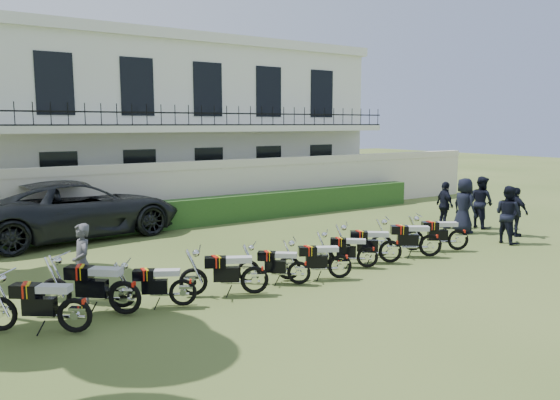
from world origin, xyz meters
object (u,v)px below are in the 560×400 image
Objects in this scene: inspector at (82,263)px; officer_3 at (464,206)px; motorcycle_1 at (125,289)px; officer_1 at (508,215)px; motorcycle_3 at (255,273)px; officer_2 at (515,212)px; officer_4 at (481,202)px; motorcycle_4 at (299,267)px; motorcycle_0 at (75,307)px; motorcycle_8 at (430,240)px; officer_5 at (445,205)px; motorcycle_2 at (183,286)px; suv at (76,209)px; motorcycle_5 at (340,261)px; motorcycle_7 at (390,246)px; motorcycle_6 at (368,252)px; motorcycle_9 at (458,235)px.

officer_3 is at bearing 90.91° from inspector.
officer_1 is at bearing -48.68° from motorcycle_1.
motorcycle_3 is 9.64m from officer_3.
inspector is 12.66m from officer_3.
officer_2 is 1.58m from officer_4.
inspector is at bearing 110.82° from motorcycle_4.
motorcycle_0 is 1.20× the size of motorcycle_4.
motorcycle_3 is at bearing 127.36° from motorcycle_8.
officer_1 is (8.02, 0.02, 0.47)m from motorcycle_4.
motorcycle_8 is at bearing -48.60° from motorcycle_1.
motorcycle_1 is at bearing 94.58° from officer_1.
motorcycle_1 reaches higher than motorcycle_0.
motorcycle_2 is at bearing 122.91° from officer_5.
officer_4 is (13.47, 1.81, 0.40)m from motorcycle_1.
motorcycle_4 is (3.98, -0.24, -0.10)m from motorcycle_1.
inspector is (-0.45, 1.29, 0.30)m from motorcycle_1.
suv is (1.08, 8.18, 0.41)m from motorcycle_1.
motorcycle_5 is 2.09m from motorcycle_7.
motorcycle_8 reaches higher than motorcycle_4.
motorcycle_7 is (2.06, 0.38, 0.03)m from motorcycle_5.
officer_4 is (7.17, 1.84, 0.49)m from motorcycle_6.
motorcycle_2 is (1.14, -0.14, -0.09)m from motorcycle_1.
inspector is 0.92× the size of officer_1.
motorcycle_3 reaches higher than motorcycle_7.
officer_4 is at bearing -3.82° from officer_2.
officer_5 is at bearing 95.02° from inspector.
motorcycle_6 is 0.73× the size of officer_3.
motorcycle_2 is at bearing 95.22° from officer_1.
motorcycle_3 reaches higher than motorcycle_5.
officer_2 reaches higher than motorcycle_3.
inspector is 1.02× the size of officer_2.
motorcycle_6 is at bearing 123.06° from motorcycle_8.
motorcycle_9 is 1.02× the size of officer_5.
motorcycle_1 is at bearing 112.17° from motorcycle_3.
motorcycle_7 is 0.95× the size of officer_5.
motorcycle_2 is 0.86× the size of officer_4.
officer_5 is at bearing -47.86° from motorcycle_2.
motorcycle_5 is at bearing -162.43° from suv.
motorcycle_9 reaches higher than motorcycle_7.
suv reaches higher than motorcycle_3.
motorcycle_2 is at bearing 113.14° from motorcycle_3.
officer_3 is at bearing -34.78° from motorcycle_7.
motorcycle_0 reaches higher than motorcycle_6.
motorcycle_4 is 3.17m from motorcycle_7.
officer_5 is at bearing -1.26° from officer_3.
motorcycle_6 is 0.84m from motorcycle_7.
officer_2 reaches higher than motorcycle_1.
motorcycle_3 is at bearing 131.38° from motorcycle_7.
motorcycle_9 is at bearing -48.05° from motorcycle_1.
motorcycle_2 is at bearing 131.45° from motorcycle_6.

